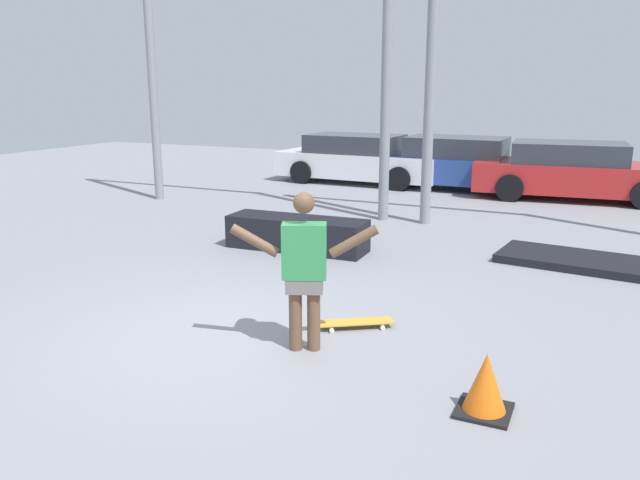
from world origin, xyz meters
name	(u,v)px	position (x,y,z in m)	size (l,w,h in m)	color
ground_plane	(223,337)	(0.00, 0.00, 0.00)	(36.00, 36.00, 0.00)	gray
skateboarder	(304,265)	(0.94, 0.08, 0.89)	(1.38, 0.66, 1.62)	brown
skateboard	(355,322)	(1.20, 0.84, 0.06)	(0.81, 0.63, 0.08)	gold
grind_box	(297,234)	(-0.93, 3.61, 0.27)	(2.30, 0.68, 0.53)	black
manual_pad	(580,261)	(3.34, 4.57, 0.06)	(2.33, 1.12, 0.12)	black
canopy_support_left	(258,21)	(-3.22, 6.44, 3.90)	(5.78, 0.20, 6.43)	gray
canopy_support_right	(602,4)	(3.22, 6.44, 3.90)	(5.78, 0.20, 6.43)	gray
parked_car_white	(359,159)	(-2.65, 10.83, 0.64)	(4.58, 1.97, 1.31)	white
parked_car_blue	(461,164)	(0.13, 10.87, 0.65)	(4.48, 1.97, 1.34)	#284793
parked_car_red	(573,171)	(2.85, 10.58, 0.65)	(4.70, 2.27, 1.33)	red
traffic_cone	(486,384)	(2.83, -0.44, 0.25)	(0.44, 0.44, 0.52)	black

